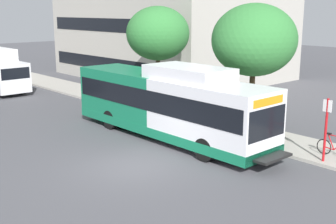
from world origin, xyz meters
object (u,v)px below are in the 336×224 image
object	(u,v)px
street_tree_near_stop	(254,40)
bicycle_parked	(336,148)
transit_bus	(168,104)
street_tree_mid_block	(158,34)
bus_stop_sign_pole	(326,125)

from	to	relation	value
street_tree_near_stop	bicycle_parked	bearing A→B (deg)	-101.05
transit_bus	street_tree_mid_block	xyz separation A→B (m)	(4.42, 5.85, 2.96)
street_tree_near_stop	street_tree_mid_block	distance (m)	7.78
street_tree_mid_block	bus_stop_sign_pole	bearing A→B (deg)	-100.00
bus_stop_sign_pole	street_tree_mid_block	distance (m)	13.40
transit_bus	bus_stop_sign_pole	size ratio (longest dim) A/B	4.71
bicycle_parked	street_tree_near_stop	bearing A→B (deg)	78.95
bus_stop_sign_pole	street_tree_mid_block	world-z (taller)	street_tree_mid_block
bus_stop_sign_pole	street_tree_mid_block	xyz separation A→B (m)	(2.27, 12.85, 3.02)
bus_stop_sign_pole	bicycle_parked	world-z (taller)	bus_stop_sign_pole
street_tree_mid_block	transit_bus	bearing A→B (deg)	-127.07
bus_stop_sign_pole	street_tree_near_stop	world-z (taller)	street_tree_near_stop
transit_bus	street_tree_mid_block	bearing A→B (deg)	52.93
street_tree_near_stop	street_tree_mid_block	size ratio (longest dim) A/B	1.01
bus_stop_sign_pole	bicycle_parked	size ratio (longest dim) A/B	1.48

